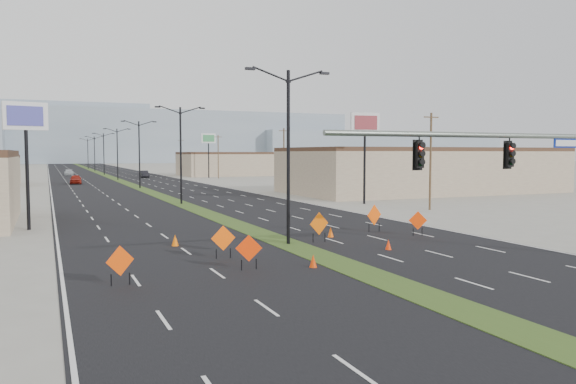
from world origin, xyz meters
name	(u,v)px	position (x,y,z in m)	size (l,w,h in m)	color
ground	(412,291)	(0.00, 0.00, 0.00)	(600.00, 600.00, 0.00)	gray
road_surface	(116,179)	(0.00, 100.00, 0.00)	(25.00, 400.00, 0.02)	black
median_strip	(116,179)	(0.00, 100.00, 0.00)	(2.00, 400.00, 0.04)	#354E1B
building_se_near	(422,172)	(34.00, 45.00, 2.75)	(36.00, 18.00, 5.50)	tan
building_se_far	(272,164)	(38.00, 110.00, 2.50)	(44.00, 16.00, 5.00)	tan
mesa_center	(149,137)	(40.00, 300.00, 14.00)	(220.00, 50.00, 28.00)	gray
mesa_east	(375,147)	(180.00, 290.00, 9.00)	(160.00, 50.00, 18.00)	gray
mesa_backdrop	(11,133)	(-30.00, 320.00, 16.00)	(140.00, 50.00, 32.00)	gray
signal_mast	(539,164)	(8.56, 2.00, 4.79)	(16.30, 0.60, 8.00)	slate
streetlight_0	(288,151)	(0.00, 12.00, 5.42)	(5.15, 0.24, 10.02)	black
streetlight_1	(181,152)	(0.00, 40.00, 5.42)	(5.15, 0.24, 10.02)	black
streetlight_2	(139,152)	(0.00, 68.00, 5.42)	(5.15, 0.24, 10.02)	black
streetlight_3	(117,152)	(0.00, 96.00, 5.42)	(5.15, 0.24, 10.02)	black
streetlight_4	(104,152)	(0.00, 124.00, 5.42)	(5.15, 0.24, 10.02)	black
streetlight_5	(95,152)	(0.00, 152.00, 5.42)	(5.15, 0.24, 10.02)	black
streetlight_6	(88,153)	(0.00, 180.00, 5.42)	(5.15, 0.24, 10.02)	black
utility_pole_0	(431,160)	(20.00, 25.00, 4.67)	(1.60, 0.20, 9.00)	#4C3823
utility_pole_1	(284,157)	(20.00, 60.00, 4.67)	(1.60, 0.20, 9.00)	#4C3823
utility_pole_2	(218,156)	(20.00, 95.00, 4.67)	(1.60, 0.20, 9.00)	#4C3823
utility_pole_3	(181,155)	(20.00, 130.00, 4.67)	(1.60, 0.20, 9.00)	#4C3823
car_left	(76,179)	(-8.23, 84.57, 0.79)	(1.87, 4.65, 1.59)	maroon
car_mid	(144,174)	(6.52, 105.45, 0.74)	(1.57, 4.50, 1.48)	black
car_far	(69,173)	(-7.98, 123.00, 0.71)	(1.98, 4.86, 1.41)	#B0B6BA
construction_sign_0	(120,262)	(-10.18, 5.37, 0.95)	(1.14, 0.50, 1.62)	#EF4305
construction_sign_1	(249,249)	(-4.46, 6.17, 0.95)	(1.17, 0.39, 1.61)	#F93505
construction_sign_2	(223,239)	(-4.74, 9.26, 0.99)	(1.26, 0.05, 1.68)	#FF5505
construction_sign_3	(319,225)	(2.00, 12.02, 1.06)	(1.33, 0.31, 1.80)	#DA5504
construction_sign_4	(418,221)	(9.04, 11.94, 0.92)	(1.10, 0.51, 1.57)	#F03905
construction_sign_5	(374,216)	(7.37, 14.49, 1.09)	(1.32, 0.47, 1.84)	#FF5005
cone_0	(313,261)	(-1.55, 5.50, 0.31)	(0.37, 0.37, 0.62)	red
cone_1	(388,245)	(4.32, 8.16, 0.29)	(0.34, 0.34, 0.57)	#FF3205
cone_2	(331,232)	(3.55, 13.48, 0.33)	(0.40, 0.40, 0.66)	#F25305
cone_3	(175,240)	(-6.15, 14.03, 0.34)	(0.41, 0.41, 0.69)	#F06405
pole_sign_west	(26,126)	(-14.00, 24.84, 7.11)	(2.87, 0.93, 8.77)	black
pole_sign_east_near	(365,130)	(17.60, 32.75, 7.71)	(3.10, 0.86, 9.45)	black
pole_sign_east_far	(208,142)	(18.91, 98.46, 7.67)	(3.07, 0.43, 9.41)	black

